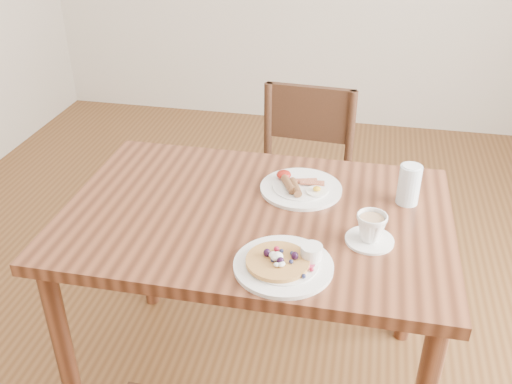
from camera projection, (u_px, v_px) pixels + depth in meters
ground at (256, 378)px, 2.16m from camera, size 5.00×5.00×0.00m
dining_table at (256, 237)px, 1.82m from camera, size 1.20×0.80×0.75m
chair_far at (301, 183)px, 2.45m from camera, size 0.45×0.45×0.88m
pancake_plate at (285, 263)px, 1.53m from camera, size 0.27×0.27×0.06m
breakfast_plate at (300, 187)px, 1.88m from camera, size 0.27×0.27×0.04m
teacup_saucer at (371, 229)px, 1.62m from camera, size 0.14×0.14×0.09m
water_glass at (409, 185)px, 1.79m from camera, size 0.07×0.07×0.13m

